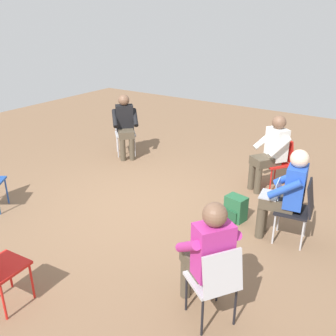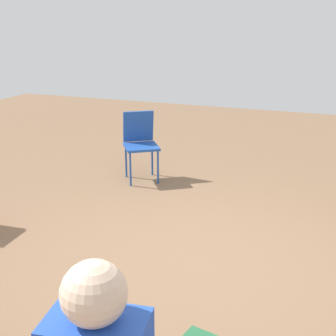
# 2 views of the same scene
# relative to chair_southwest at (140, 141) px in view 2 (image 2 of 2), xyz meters

# --- Properties ---
(ground_plane) EXTENTS (14.00, 14.00, 0.00)m
(ground_plane) POSITION_rel_chair_southwest_xyz_m (1.87, 1.31, -0.50)
(ground_plane) COLOR brown
(chair_southwest) EXTENTS (0.58, 0.57, 0.85)m
(chair_southwest) POSITION_rel_chair_southwest_xyz_m (0.00, 0.00, 0.00)
(chair_southwest) COLOR #1E4799
(chair_southwest) RESTS_ON ground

